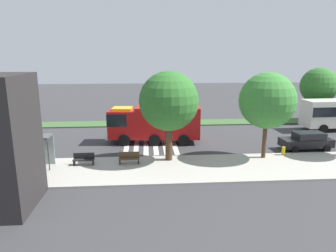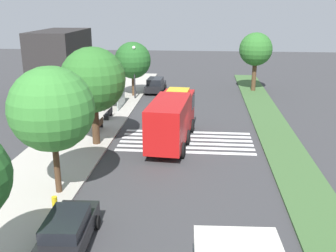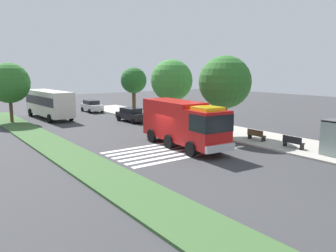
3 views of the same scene
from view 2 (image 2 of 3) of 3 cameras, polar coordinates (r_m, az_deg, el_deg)
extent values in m
plane|color=#38383A|center=(28.75, 2.52, -3.17)|extent=(120.00, 120.00, 0.00)
cube|color=#ADA89E|center=(30.29, -13.72, -2.44)|extent=(60.00, 5.72, 0.14)
cube|color=#3D6033|center=(29.31, 16.58, -3.37)|extent=(60.00, 3.00, 0.14)
cube|color=silver|center=(27.93, 2.43, -3.80)|extent=(0.45, 10.11, 0.01)
cube|color=silver|center=(28.77, 2.52, -3.15)|extent=(0.45, 10.11, 0.01)
cube|color=silver|center=(29.61, 2.61, -2.54)|extent=(0.45, 10.11, 0.01)
cube|color=silver|center=(30.46, 2.69, -1.96)|extent=(0.45, 10.11, 0.01)
cube|color=silver|center=(31.30, 2.77, -1.41)|extent=(0.45, 10.11, 0.01)
cube|color=silver|center=(32.16, 2.84, -0.89)|extent=(0.45, 10.11, 0.01)
cube|color=#B71414|center=(32.05, 1.45, 2.57)|extent=(2.81, 2.62, 2.68)
cube|color=#B71414|center=(27.85, 0.13, 0.61)|extent=(6.29, 2.90, 3.00)
cube|color=black|center=(32.29, 1.56, 3.67)|extent=(2.08, 2.58, 1.18)
cube|color=silver|center=(33.68, 1.79, 1.40)|extent=(0.43, 2.43, 0.50)
cube|color=yellow|center=(31.70, 1.47, 5.12)|extent=(1.96, 1.83, 0.24)
cylinder|color=black|center=(32.36, -0.75, 0.26)|extent=(1.12, 0.39, 1.10)
cylinder|color=black|center=(32.02, 3.51, 0.04)|extent=(1.12, 0.39, 1.10)
cylinder|color=black|center=(27.15, -2.93, -3.22)|extent=(1.12, 0.39, 1.10)
cylinder|color=black|center=(26.74, 2.13, -3.54)|extent=(1.12, 0.39, 1.10)
cylinder|color=black|center=(29.67, -1.77, -1.37)|extent=(1.12, 0.39, 1.10)
cylinder|color=black|center=(29.31, 2.87, -1.63)|extent=(1.12, 0.39, 1.10)
cube|color=black|center=(18.00, -14.28, -14.86)|extent=(4.61, 2.03, 0.73)
cube|color=black|center=(17.49, -14.65, -13.46)|extent=(2.61, 1.71, 0.56)
cylinder|color=black|center=(19.65, -15.56, -13.24)|extent=(0.65, 0.25, 0.64)
cylinder|color=black|center=(19.20, -10.30, -13.63)|extent=(0.65, 0.25, 0.64)
cube|color=black|center=(46.47, -1.82, 5.77)|extent=(4.60, 2.07, 0.72)
cube|color=black|center=(46.11, -1.87, 6.56)|extent=(2.60, 1.76, 0.66)
cylinder|color=black|center=(48.14, -2.64, 5.73)|extent=(0.65, 0.25, 0.64)
cylinder|color=black|center=(47.85, -0.40, 5.68)|extent=(0.65, 0.25, 0.64)
cylinder|color=black|center=(45.27, -3.30, 4.96)|extent=(0.65, 0.25, 0.64)
cylinder|color=black|center=(44.96, -0.94, 4.90)|extent=(0.65, 0.25, 0.64)
cube|color=#4C4C51|center=(39.25, -7.89, 6.19)|extent=(3.50, 1.40, 0.12)
cube|color=#8C9E99|center=(39.36, -6.88, 4.47)|extent=(3.50, 0.08, 2.40)
cylinder|color=#333338|center=(38.05, -9.33, 3.91)|extent=(0.08, 0.08, 2.40)
cylinder|color=#333338|center=(41.27, -8.18, 5.02)|extent=(0.08, 0.08, 2.40)
cube|color=black|center=(35.87, -8.72, 1.79)|extent=(1.60, 0.50, 0.08)
cube|color=black|center=(35.74, -8.40, 2.20)|extent=(1.60, 0.06, 0.45)
cube|color=black|center=(35.26, -8.98, 1.12)|extent=(0.08, 0.45, 0.37)
cube|color=black|center=(36.60, -8.44, 1.76)|extent=(0.08, 0.45, 0.37)
cube|color=#4C3823|center=(32.64, -10.16, 0.13)|extent=(1.60, 0.50, 0.08)
cube|color=#4C3823|center=(32.50, -9.81, 0.57)|extent=(1.60, 0.06, 0.45)
cube|color=black|center=(32.04, -10.47, -0.64)|extent=(0.08, 0.45, 0.37)
cube|color=black|center=(33.36, -9.82, 0.13)|extent=(0.08, 0.45, 0.37)
cylinder|color=#2D2D30|center=(42.61, -4.90, 7.52)|extent=(0.16, 0.16, 5.29)
sphere|color=white|center=(42.22, -5.00, 11.29)|extent=(0.36, 0.36, 0.36)
cube|color=#282626|center=(42.39, -15.22, 8.22)|extent=(8.51, 4.26, 7.47)
cube|color=black|center=(41.74, -11.83, 7.02)|extent=(6.81, 0.80, 0.16)
cylinder|color=#47301E|center=(22.22, -15.87, -5.50)|extent=(0.34, 0.34, 3.17)
sphere|color=#387F33|center=(21.22, -16.57, 2.37)|extent=(4.49, 4.49, 4.49)
cylinder|color=#47301E|center=(29.21, -10.52, 0.43)|extent=(0.55, 0.55, 3.15)
sphere|color=#2D6B28|center=(28.45, -10.87, 6.62)|extent=(4.66, 4.66, 4.66)
cylinder|color=#513823|center=(44.25, -5.07, 6.07)|extent=(0.33, 0.33, 2.54)
sphere|color=#235B23|center=(43.80, -5.16, 9.50)|extent=(4.00, 4.00, 4.00)
cylinder|color=#513823|center=(47.65, 12.40, 7.16)|extent=(0.51, 0.51, 3.52)
sphere|color=#2D6B28|center=(47.21, 12.64, 10.85)|extent=(3.81, 3.81, 3.81)
cylinder|color=gold|center=(20.96, -16.14, -10.71)|extent=(0.28, 0.28, 0.70)
camera|label=1|loc=(42.52, -43.28, 10.71)|focal=32.93mm
camera|label=3|loc=(49.88, 21.73, 11.51)|focal=35.61mm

